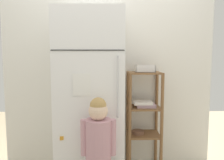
{
  "coord_description": "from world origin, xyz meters",
  "views": [
    {
      "loc": [
        0.01,
        -2.42,
        1.35
      ],
      "look_at": [
        0.05,
        0.02,
        1.09
      ],
      "focal_mm": 36.59,
      "sensor_mm": 36.0,
      "label": 1
    }
  ],
  "objects": [
    {
      "name": "refrigerator",
      "position": [
        -0.18,
        0.02,
        0.91
      ],
      "size": [
        0.69,
        0.69,
        1.82
      ],
      "color": "white",
      "rests_on": "ground"
    },
    {
      "name": "child_standing",
      "position": [
        -0.08,
        -0.45,
        0.6
      ],
      "size": [
        0.32,
        0.23,
        0.99
      ],
      "color": "#4E3B45",
      "rests_on": "ground"
    },
    {
      "name": "fruit_bin",
      "position": [
        0.43,
        0.18,
        1.2
      ],
      "size": [
        0.22,
        0.15,
        0.08
      ],
      "color": "white",
      "rests_on": "pantry_shelf_unit"
    },
    {
      "name": "pantry_shelf_unit",
      "position": [
        0.42,
        0.18,
        0.69
      ],
      "size": [
        0.39,
        0.33,
        1.16
      ],
      "color": "brown",
      "rests_on": "ground"
    },
    {
      "name": "kitchen_wall_back",
      "position": [
        0.0,
        0.38,
        1.16
      ],
      "size": [
        2.55,
        0.03,
        2.32
      ],
      "primitive_type": "cube",
      "color": "silver",
      "rests_on": "ground"
    }
  ]
}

